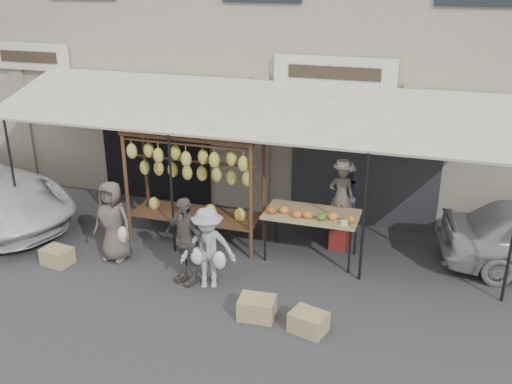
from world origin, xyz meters
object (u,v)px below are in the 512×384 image
produce_table (311,216)px  customer_mid (185,241)px  customer_right (208,248)px  crate_near_b (308,322)px  crate_near_a (257,308)px  vendor_left (341,197)px  banana_rack (193,166)px  crate_far (57,256)px  customer_left (113,221)px  vendor_right (346,195)px

produce_table → customer_mid: size_ratio=1.09×
customer_right → crate_near_b: bearing=-40.3°
crate_near_a → produce_table: bearing=80.3°
vendor_left → crate_near_b: 2.95m
banana_rack → crate_far: 2.96m
produce_table → vendor_left: 0.75m
customer_left → crate_near_a: (3.06, -1.02, -0.59)m
customer_right → crate_near_a: bearing=-49.7°
vendor_right → crate_near_b: (0.00, -3.14, -0.82)m
banana_rack → crate_far: bearing=-141.8°
banana_rack → customer_right: (0.88, -1.49, -0.86)m
banana_rack → crate_near_a: bearing=-47.8°
customer_left → customer_right: size_ratio=1.06×
produce_table → customer_left: size_ratio=1.12×
vendor_right → customer_mid: size_ratio=0.74×
vendor_left → vendor_right: 0.36m
customer_mid → crate_far: (-2.50, -0.14, -0.62)m
vendor_right → crate_near_b: vendor_right is taller
crate_near_a → customer_left: bearing=161.6°
crate_far → crate_near_b: bearing=-7.6°
banana_rack → customer_mid: bearing=-72.6°
produce_table → crate_near_a: (-0.36, -2.10, -0.71)m
vendor_left → customer_mid: bearing=26.3°
vendor_left → crate_near_b: (0.04, -2.80, -0.92)m
customer_left → vendor_left: bearing=25.2°
produce_table → customer_right: size_ratio=1.19×
crate_near_b → vendor_left: bearing=90.9°
customer_left → produce_table: bearing=19.5°
customer_left → crate_near_a: customer_left is taller
banana_rack → crate_far: banana_rack is taller
vendor_left → crate_far: vendor_left is taller
customer_left → crate_far: 1.20m
customer_left → customer_mid: bearing=-10.7°
customer_mid → customer_right: customer_mid is taller
crate_far → crate_near_a: bearing=-7.5°
crate_far → customer_left: bearing=28.5°
banana_rack → customer_mid: (0.46, -1.47, -0.79)m
customer_left → crate_far: bearing=-149.6°
customer_left → banana_rack: bearing=46.4°
vendor_right → crate_near_a: bearing=55.3°
vendor_right → crate_near_a: vendor_right is taller
vendor_left → crate_near_a: bearing=58.2°
vendor_left → customer_left: size_ratio=0.83×
produce_table → crate_near_b: 2.38m
customer_right → crate_near_b: 2.11m
banana_rack → crate_far: size_ratio=5.06×
vendor_left → customer_mid: (-2.26, -2.01, -0.30)m
banana_rack → customer_mid: size_ratio=1.67×
customer_mid → customer_right: size_ratio=1.09×
customer_mid → customer_right: (0.42, -0.03, -0.06)m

